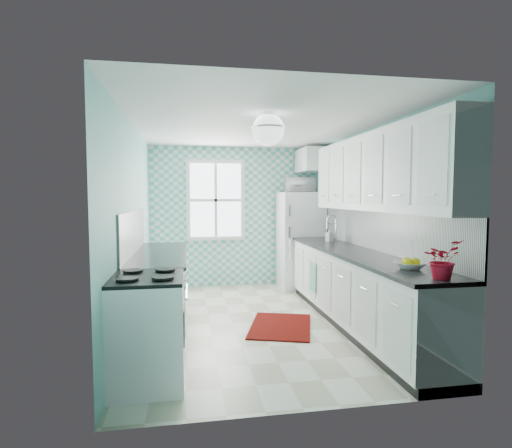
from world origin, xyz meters
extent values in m
cube|color=silver|center=(0.00, 0.00, -0.01)|extent=(3.00, 4.40, 0.02)
cube|color=white|center=(0.00, 0.00, 2.51)|extent=(3.00, 4.40, 0.02)
cube|color=#75C2BC|center=(0.00, 2.21, 1.25)|extent=(3.00, 0.02, 2.50)
cube|color=#75C2BC|center=(0.00, -2.21, 1.25)|extent=(3.00, 0.02, 2.50)
cube|color=#75C2BC|center=(-1.51, 0.00, 1.25)|extent=(0.02, 4.40, 2.50)
cube|color=#75C2BC|center=(1.51, 0.00, 1.25)|extent=(0.02, 4.40, 2.50)
cube|color=#53B9AC|center=(0.00, 2.19, 1.25)|extent=(3.00, 0.01, 2.50)
cube|color=white|center=(-0.35, 2.17, 1.55)|extent=(1.04, 0.05, 1.44)
cube|color=white|center=(-0.35, 2.15, 1.55)|extent=(0.90, 0.02, 1.30)
cube|color=white|center=(1.49, -0.40, 1.20)|extent=(0.02, 3.60, 0.51)
cube|color=white|center=(-1.49, -0.07, 1.20)|extent=(0.02, 2.15, 0.51)
cube|color=white|center=(1.33, -0.60, 1.90)|extent=(0.33, 3.20, 0.90)
cube|color=white|center=(1.30, 1.83, 2.25)|extent=(0.40, 0.74, 0.40)
cylinder|color=silver|center=(0.00, -0.80, 2.48)|extent=(0.14, 0.14, 0.04)
cylinder|color=silver|center=(0.00, -0.80, 2.41)|extent=(0.02, 0.02, 0.12)
sphere|color=white|center=(0.00, -0.80, 2.32)|extent=(0.34, 0.34, 0.34)
cube|color=white|center=(1.20, -0.40, 0.45)|extent=(0.60, 3.60, 0.90)
cube|color=black|center=(1.19, -0.40, 0.92)|extent=(0.63, 3.60, 0.04)
cube|color=white|center=(-1.20, -0.07, 0.45)|extent=(0.60, 2.15, 0.90)
cube|color=black|center=(-1.19, -0.07, 0.92)|extent=(0.63, 2.15, 0.04)
cube|color=white|center=(1.11, 1.78, 0.84)|extent=(0.74, 0.70, 1.69)
cube|color=silver|center=(1.11, 1.43, 1.23)|extent=(0.72, 0.01, 0.02)
cube|color=silver|center=(0.81, 1.41, 1.44)|extent=(0.03, 0.03, 0.30)
cube|color=silver|center=(0.81, 1.41, 0.84)|extent=(0.03, 0.03, 0.54)
cube|color=white|center=(-1.20, -1.48, 0.47)|extent=(0.60, 0.77, 0.91)
cube|color=black|center=(-1.20, -1.48, 0.92)|extent=(0.60, 0.77, 0.03)
cube|color=black|center=(-0.89, -1.48, 0.53)|extent=(0.01, 0.50, 0.30)
cube|color=silver|center=(1.20, 0.70, 0.92)|extent=(0.43, 0.36, 0.12)
cylinder|color=silver|center=(1.35, 0.70, 1.12)|extent=(0.02, 0.02, 0.30)
torus|color=silver|center=(1.29, 0.70, 1.31)|extent=(0.16, 0.02, 0.16)
cube|color=maroon|center=(0.27, -0.25, 0.01)|extent=(1.01, 1.21, 0.02)
cube|color=#54A59F|center=(0.89, 0.36, 0.48)|extent=(0.08, 0.27, 0.41)
imported|color=white|center=(1.20, -1.58, 0.97)|extent=(0.27, 0.27, 0.06)
imported|color=#A51834|center=(1.20, -2.06, 1.10)|extent=(0.37, 0.35, 0.33)
imported|color=#91BBC7|center=(1.25, 0.70, 1.04)|extent=(0.12, 0.12, 0.21)
imported|color=white|center=(1.11, 1.78, 1.82)|extent=(0.48, 0.33, 0.26)
camera|label=1|loc=(-0.86, -4.99, 1.62)|focal=28.00mm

